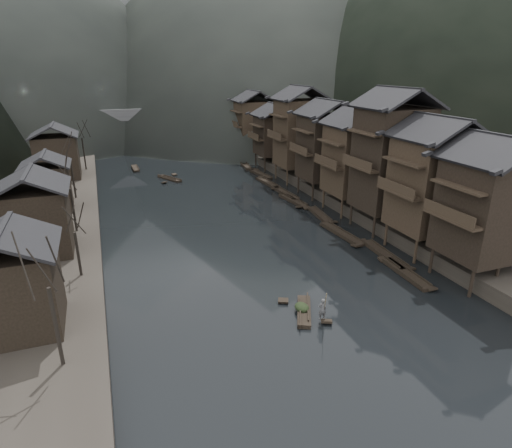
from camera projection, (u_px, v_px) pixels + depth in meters
name	position (u px, v px, depth m)	size (l,w,h in m)	color
water	(269.00, 271.00, 41.00)	(300.00, 300.00, 0.00)	black
right_bank	(355.00, 156.00, 87.13)	(40.00, 200.00, 1.80)	#2D2823
stilt_houses	(335.00, 138.00, 59.82)	(9.00, 67.60, 16.52)	black
left_houses	(44.00, 182.00, 50.05)	(8.10, 53.20, 8.73)	black
bare_trees	(74.00, 172.00, 50.02)	(3.97, 59.82, 7.93)	black
moored_sampans	(293.00, 197.00, 62.78)	(3.09, 59.05, 0.47)	black
midriver_boats	(153.00, 173.00, 76.48)	(7.14, 15.23, 0.45)	black
stone_bridge	(158.00, 124.00, 102.45)	(40.00, 6.00, 9.00)	#4C4C4F
hero_sampan	(304.00, 311.00, 34.02)	(2.90, 4.81, 0.43)	black
cargo_heap	(302.00, 303.00, 33.97)	(1.09, 1.42, 0.65)	black
boatman	(322.00, 306.00, 32.50)	(0.65, 0.43, 1.78)	#4F4F51
bamboo_pole	(327.00, 275.00, 31.65)	(0.06, 0.06, 4.00)	#8C7A51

